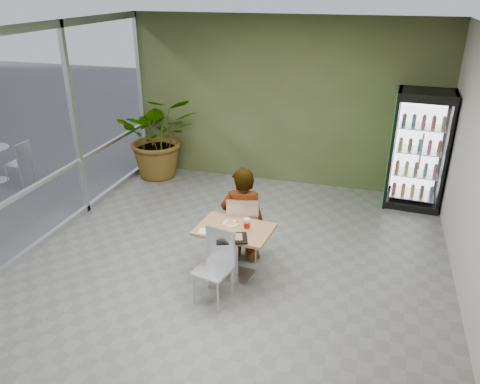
# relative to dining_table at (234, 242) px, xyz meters

# --- Properties ---
(ground) EXTENTS (7.00, 7.00, 0.00)m
(ground) POSITION_rel_dining_table_xyz_m (-0.10, 0.03, -0.54)
(ground) COLOR slate
(ground) RESTS_ON ground
(room_envelope) EXTENTS (6.00, 7.00, 3.20)m
(room_envelope) POSITION_rel_dining_table_xyz_m (-0.10, 0.03, 1.06)
(room_envelope) COLOR beige
(room_envelope) RESTS_ON ground
(storefront_frame) EXTENTS (0.10, 7.00, 3.20)m
(storefront_frame) POSITION_rel_dining_table_xyz_m (-3.10, 0.03, 1.06)
(storefront_frame) COLOR silver
(storefront_frame) RESTS_ON ground
(dining_table) EXTENTS (1.04, 0.78, 0.75)m
(dining_table) POSITION_rel_dining_table_xyz_m (0.00, 0.00, 0.00)
(dining_table) COLOR #BA7D4F
(dining_table) RESTS_ON ground
(chair_far) EXTENTS (0.52, 0.53, 1.00)m
(chair_far) POSITION_rel_dining_table_xyz_m (-0.01, 0.45, 0.05)
(chair_far) COLOR silver
(chair_far) RESTS_ON ground
(chair_near) EXTENTS (0.49, 0.50, 0.94)m
(chair_near) POSITION_rel_dining_table_xyz_m (-0.08, -0.49, 0.01)
(chair_near) COLOR silver
(chair_near) RESTS_ON ground
(seated_woman) EXTENTS (0.70, 0.53, 1.71)m
(seated_woman) POSITION_rel_dining_table_xyz_m (-0.03, 0.50, 0.02)
(seated_woman) COLOR black
(seated_woman) RESTS_ON ground
(pizza_plate) EXTENTS (0.31, 0.26, 0.03)m
(pizza_plate) POSITION_rel_dining_table_xyz_m (-0.08, 0.11, 0.23)
(pizza_plate) COLOR white
(pizza_plate) RESTS_ON dining_table
(soda_cup) EXTENTS (0.09, 0.09, 0.16)m
(soda_cup) POSITION_rel_dining_table_xyz_m (0.17, 0.01, 0.29)
(soda_cup) COLOR white
(soda_cup) RESTS_ON dining_table
(napkin_stack) EXTENTS (0.17, 0.17, 0.02)m
(napkin_stack) POSITION_rel_dining_table_xyz_m (-0.34, -0.22, 0.22)
(napkin_stack) COLOR white
(napkin_stack) RESTS_ON dining_table
(cafeteria_tray) EXTENTS (0.46, 0.40, 0.02)m
(cafeteria_tray) POSITION_rel_dining_table_xyz_m (0.05, -0.29, 0.23)
(cafeteria_tray) COLOR black
(cafeteria_tray) RESTS_ON dining_table
(beverage_fridge) EXTENTS (0.99, 0.79, 2.07)m
(beverage_fridge) POSITION_rel_dining_table_xyz_m (2.41, 3.11, 0.50)
(beverage_fridge) COLOR black
(beverage_fridge) RESTS_ON ground
(potted_plant) EXTENTS (1.95, 1.85, 1.72)m
(potted_plant) POSITION_rel_dining_table_xyz_m (-2.55, 3.09, 0.32)
(potted_plant) COLOR #356126
(potted_plant) RESTS_ON ground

